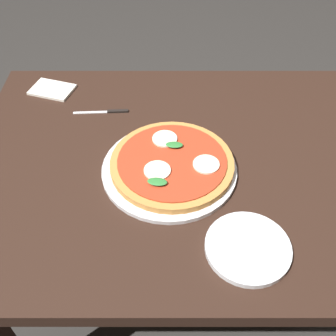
# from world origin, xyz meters

# --- Properties ---
(ground_plane) EXTENTS (6.00, 6.00, 0.00)m
(ground_plane) POSITION_xyz_m (0.00, 0.00, 0.00)
(ground_plane) COLOR #2D2B28
(dining_table) EXTENTS (1.19, 0.86, 0.73)m
(dining_table) POSITION_xyz_m (0.00, 0.00, 0.62)
(dining_table) COLOR black
(dining_table) RESTS_ON ground_plane
(serving_tray) EXTENTS (0.34, 0.34, 0.01)m
(serving_tray) POSITION_xyz_m (-0.06, -0.04, 0.74)
(serving_tray) COLOR silver
(serving_tray) RESTS_ON dining_table
(pizza) EXTENTS (0.31, 0.31, 0.03)m
(pizza) POSITION_xyz_m (-0.05, -0.04, 0.76)
(pizza) COLOR #C6843F
(pizza) RESTS_ON serving_tray
(plate_white) EXTENTS (0.19, 0.19, 0.01)m
(plate_white) POSITION_xyz_m (0.11, -0.28, 0.74)
(plate_white) COLOR white
(plate_white) RESTS_ON dining_table
(napkin) EXTENTS (0.15, 0.13, 0.01)m
(napkin) POSITION_xyz_m (-0.43, 0.31, 0.74)
(napkin) COLOR white
(napkin) RESTS_ON dining_table
(knife) EXTENTS (0.16, 0.02, 0.01)m
(knife) POSITION_xyz_m (-0.24, 0.20, 0.74)
(knife) COLOR black
(knife) RESTS_ON dining_table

